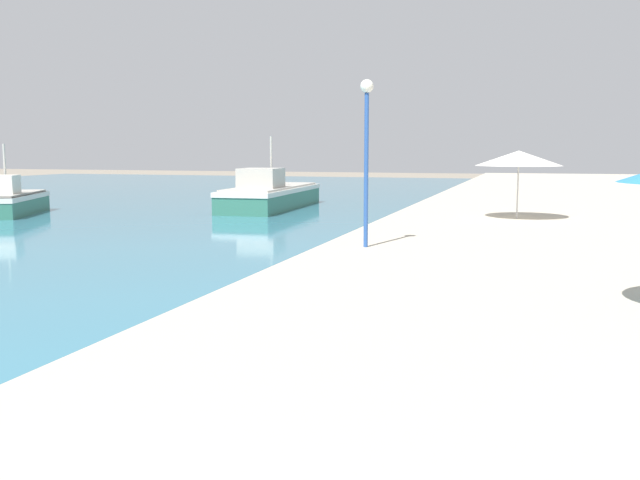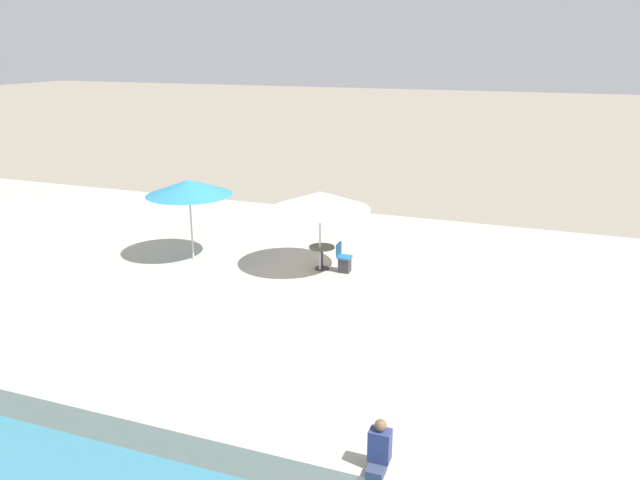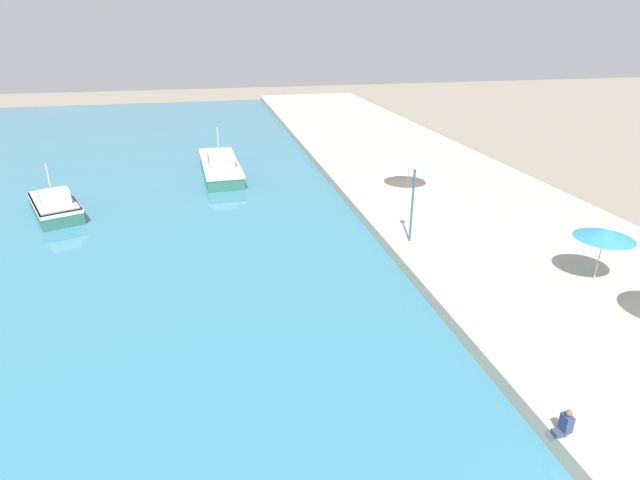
{
  "view_description": "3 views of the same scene",
  "coord_description": "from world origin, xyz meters",
  "px_view_note": "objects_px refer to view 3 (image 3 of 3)",
  "views": [
    {
      "loc": [
        5.86,
        -0.98,
        3.39
      ],
      "look_at": [
        1.5,
        13.19,
        1.49
      ],
      "focal_mm": 40.0,
      "sensor_mm": 36.0,
      "label": 1
    },
    {
      "loc": [
        -8.24,
        1.05,
        7.44
      ],
      "look_at": [
        8.84,
        7.43,
        1.69
      ],
      "focal_mm": 35.0,
      "sensor_mm": 36.0,
      "label": 2
    },
    {
      "loc": [
        -9.56,
        -6.49,
        12.28
      ],
      "look_at": [
        -4.0,
        18.0,
        1.29
      ],
      "focal_mm": 28.0,
      "sensor_mm": 36.0,
      "label": 3
    }
  ],
  "objects_px": {
    "person_at_quay": "(565,424)",
    "lamppost": "(413,190)",
    "fishing_boat_near": "(55,205)",
    "cafe_umbrella_white": "(605,234)",
    "fishing_boat_mid": "(220,166)",
    "cafe_umbrella_striped": "(410,157)"
  },
  "relations": [
    {
      "from": "person_at_quay",
      "to": "fishing_boat_near",
      "type": "bearing_deg",
      "value": 128.38
    },
    {
      "from": "lamppost",
      "to": "fishing_boat_near",
      "type": "bearing_deg",
      "value": 153.05
    },
    {
      "from": "fishing_boat_near",
      "to": "cafe_umbrella_white",
      "type": "height_order",
      "value": "fishing_boat_near"
    },
    {
      "from": "person_at_quay",
      "to": "fishing_boat_mid",
      "type": "bearing_deg",
      "value": 104.94
    },
    {
      "from": "fishing_boat_near",
      "to": "fishing_boat_mid",
      "type": "relative_size",
      "value": 0.63
    },
    {
      "from": "cafe_umbrella_striped",
      "to": "lamppost",
      "type": "bearing_deg",
      "value": -111.29
    },
    {
      "from": "cafe_umbrella_white",
      "to": "fishing_boat_mid",
      "type": "bearing_deg",
      "value": 124.43
    },
    {
      "from": "fishing_boat_mid",
      "to": "cafe_umbrella_striped",
      "type": "height_order",
      "value": "fishing_boat_mid"
    },
    {
      "from": "fishing_boat_near",
      "to": "person_at_quay",
      "type": "height_order",
      "value": "fishing_boat_near"
    },
    {
      "from": "cafe_umbrella_white",
      "to": "person_at_quay",
      "type": "xyz_separation_m",
      "value": [
        -8.16,
        -8.53,
        -1.99
      ]
    },
    {
      "from": "cafe_umbrella_striped",
      "to": "person_at_quay",
      "type": "distance_m",
      "value": 25.03
    },
    {
      "from": "fishing_boat_mid",
      "to": "cafe_umbrella_white",
      "type": "xyz_separation_m",
      "value": [
        17.09,
        -24.94,
        2.24
      ]
    },
    {
      "from": "person_at_quay",
      "to": "lamppost",
      "type": "xyz_separation_m",
      "value": [
        1.05,
        14.88,
        2.69
      ]
    },
    {
      "from": "cafe_umbrella_striped",
      "to": "cafe_umbrella_white",
      "type": "bearing_deg",
      "value": -78.08
    },
    {
      "from": "fishing_boat_near",
      "to": "cafe_umbrella_striped",
      "type": "xyz_separation_m",
      "value": [
        25.22,
        -1.31,
        2.28
      ]
    },
    {
      "from": "cafe_umbrella_white",
      "to": "person_at_quay",
      "type": "height_order",
      "value": "cafe_umbrella_white"
    },
    {
      "from": "fishing_boat_near",
      "to": "cafe_umbrella_striped",
      "type": "height_order",
      "value": "fishing_boat_near"
    },
    {
      "from": "fishing_boat_mid",
      "to": "cafe_umbrella_white",
      "type": "relative_size",
      "value": 3.83
    },
    {
      "from": "fishing_boat_near",
      "to": "cafe_umbrella_white",
      "type": "bearing_deg",
      "value": -53.25
    },
    {
      "from": "fishing_boat_near",
      "to": "person_at_quay",
      "type": "xyz_separation_m",
      "value": [
        20.43,
        -25.8,
        0.33
      ]
    },
    {
      "from": "person_at_quay",
      "to": "lamppost",
      "type": "distance_m",
      "value": 15.16
    },
    {
      "from": "fishing_boat_mid",
      "to": "person_at_quay",
      "type": "bearing_deg",
      "value": -77.97
    }
  ]
}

